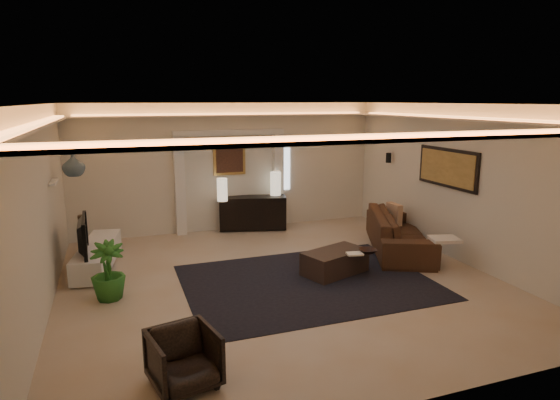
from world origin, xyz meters
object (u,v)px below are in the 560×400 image
object	(u,v)px
console	(253,213)
sofa	(399,232)
coffee_table	(335,262)
armchair	(184,359)

from	to	relation	value
console	sofa	world-z (taller)	console
console	sofa	distance (m)	3.39
coffee_table	console	bearing A→B (deg)	79.76
console	coffee_table	world-z (taller)	console
coffee_table	sofa	bearing A→B (deg)	3.54
console	coffee_table	distance (m)	3.28
coffee_table	armchair	world-z (taller)	armchair
armchair	console	bearing A→B (deg)	54.24
coffee_table	armchair	bearing A→B (deg)	-159.79
coffee_table	armchair	distance (m)	3.84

